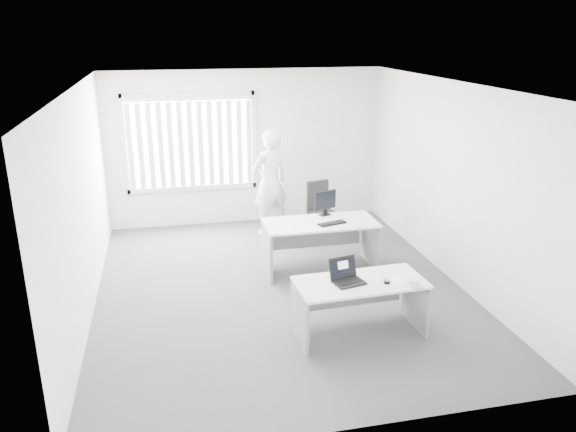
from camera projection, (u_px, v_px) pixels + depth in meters
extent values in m
plane|color=#5A5B63|center=(280.00, 288.00, 7.90)|extent=(6.00, 6.00, 0.00)
cube|color=white|center=(246.00, 148.00, 10.23)|extent=(5.00, 0.02, 2.80)
cube|color=white|center=(353.00, 291.00, 4.68)|extent=(5.00, 0.02, 2.80)
cube|color=white|center=(82.00, 205.00, 6.94)|extent=(0.02, 6.00, 2.80)
cube|color=white|center=(452.00, 182.00, 7.97)|extent=(0.02, 6.00, 2.80)
cube|color=silver|center=(279.00, 85.00, 7.01)|extent=(5.00, 6.00, 0.02)
cube|color=silver|center=(191.00, 142.00, 9.94)|extent=(2.32, 0.06, 1.76)
cube|color=white|center=(361.00, 282.00, 6.52)|extent=(1.54, 0.78, 0.03)
cube|color=gray|center=(300.00, 317.00, 6.45)|extent=(0.07, 0.65, 0.66)
cube|color=gray|center=(416.00, 301.00, 6.81)|extent=(0.07, 0.65, 0.66)
cube|color=white|center=(320.00, 223.00, 8.29)|extent=(1.67, 0.79, 0.03)
cube|color=gray|center=(267.00, 251.00, 8.24)|extent=(0.04, 0.72, 0.73)
cube|color=gray|center=(371.00, 242.00, 8.58)|extent=(0.04, 0.72, 0.73)
cylinder|color=black|center=(322.00, 235.00, 9.82)|extent=(0.67, 0.67, 0.07)
cylinder|color=black|center=(323.00, 225.00, 9.77)|extent=(0.06, 0.06, 0.42)
cube|color=black|center=(323.00, 214.00, 9.70)|extent=(0.51, 0.51, 0.06)
cube|color=black|center=(318.00, 195.00, 9.77)|extent=(0.41, 0.15, 0.51)
imported|color=white|center=(270.00, 183.00, 9.72)|extent=(0.80, 0.67, 1.86)
cube|color=white|center=(395.00, 281.00, 6.53)|extent=(0.28, 0.21, 0.00)
cube|color=silver|center=(415.00, 285.00, 6.41)|extent=(0.16, 0.21, 0.01)
cube|color=black|center=(332.00, 223.00, 8.19)|extent=(0.45, 0.25, 0.02)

